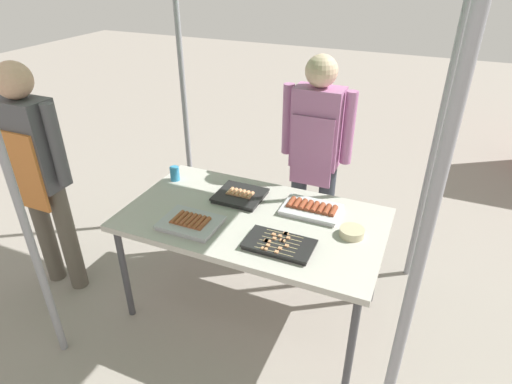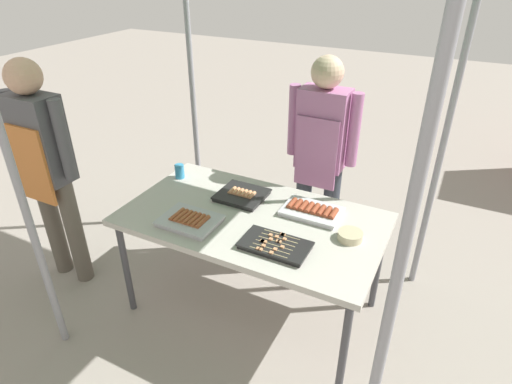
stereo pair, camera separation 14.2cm
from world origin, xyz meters
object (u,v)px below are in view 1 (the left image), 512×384
object	(u,v)px
stall_table	(253,224)
tray_grilled_sausages	(240,195)
condiment_bowl	(352,232)
customer_nearby	(37,165)
drink_cup_near_edge	(175,174)
tray_meat_skewers	(279,244)
tray_pork_links	(191,223)
vendor_woman	(316,147)
tray_spring_rolls	(312,209)

from	to	relation	value
stall_table	tray_grilled_sausages	size ratio (longest dim) A/B	5.16
condiment_bowl	tray_grilled_sausages	bearing A→B (deg)	170.06
customer_nearby	drink_cup_near_edge	bearing A→B (deg)	37.69
stall_table	drink_cup_near_edge	distance (m)	0.75
tray_meat_skewers	customer_nearby	size ratio (longest dim) A/B	0.23
tray_pork_links	condiment_bowl	world-z (taller)	tray_pork_links
tray_grilled_sausages	drink_cup_near_edge	distance (m)	0.54
tray_grilled_sausages	vendor_woman	size ratio (longest dim) A/B	0.19
tray_spring_rolls	stall_table	bearing A→B (deg)	-148.06
tray_grilled_sausages	condiment_bowl	bearing A→B (deg)	-9.94
tray_meat_skewers	vendor_woman	world-z (taller)	vendor_woman
tray_grilled_sausages	condiment_bowl	xyz separation A→B (m)	(0.77, -0.14, 0.01)
tray_grilled_sausages	customer_nearby	world-z (taller)	customer_nearby
tray_meat_skewers	drink_cup_near_edge	size ratio (longest dim) A/B	3.79
condiment_bowl	customer_nearby	distance (m)	2.04
tray_spring_rolls	vendor_woman	xyz separation A→B (m)	(-0.15, 0.55, 0.17)
stall_table	condiment_bowl	bearing A→B (deg)	4.09
tray_grilled_sausages	drink_cup_near_edge	xyz separation A→B (m)	(-0.53, 0.05, 0.03)
vendor_woman	tray_spring_rolls	bearing A→B (deg)	105.07
tray_grilled_sausages	tray_spring_rolls	xyz separation A→B (m)	(0.49, 0.02, 0.00)
stall_table	condiment_bowl	world-z (taller)	condiment_bowl
drink_cup_near_edge	tray_spring_rolls	bearing A→B (deg)	-1.58
tray_spring_rolls	vendor_woman	distance (m)	0.60
tray_meat_skewers	tray_grilled_sausages	bearing A→B (deg)	136.77
tray_pork_links	tray_spring_rolls	bearing A→B (deg)	34.88
tray_grilled_sausages	tray_spring_rolls	distance (m)	0.49
tray_spring_rolls	condiment_bowl	distance (m)	0.33
tray_grilled_sausages	vendor_woman	world-z (taller)	vendor_woman
stall_table	tray_pork_links	size ratio (longest dim) A/B	4.61
vendor_woman	tray_pork_links	bearing A→B (deg)	64.38
stall_table	condiment_bowl	size ratio (longest dim) A/B	11.27
stall_table	drink_cup_near_edge	world-z (taller)	drink_cup_near_edge
tray_pork_links	drink_cup_near_edge	distance (m)	0.61
tray_grilled_sausages	vendor_woman	bearing A→B (deg)	59.25
stall_table	tray_meat_skewers	world-z (taller)	tray_meat_skewers
stall_table	tray_spring_rolls	size ratio (longest dim) A/B	4.41
tray_pork_links	vendor_woman	size ratio (longest dim) A/B	0.22
tray_pork_links	vendor_woman	bearing A→B (deg)	64.38
condiment_bowl	customer_nearby	size ratio (longest dim) A/B	0.09
tray_pork_links	stall_table	bearing A→B (deg)	37.73
stall_table	drink_cup_near_edge	bearing A→B (deg)	162.28
condiment_bowl	customer_nearby	xyz separation A→B (m)	(-2.00, -0.35, 0.20)
vendor_woman	customer_nearby	bearing A→B (deg)	34.02
condiment_bowl	vendor_woman	world-z (taller)	vendor_woman
tray_pork_links	customer_nearby	size ratio (longest dim) A/B	0.21
tray_pork_links	condiment_bowl	bearing A→B (deg)	17.02
tray_spring_rolls	vendor_woman	bearing A→B (deg)	105.07
tray_spring_rolls	condiment_bowl	world-z (taller)	tray_spring_rolls
drink_cup_near_edge	vendor_woman	world-z (taller)	vendor_woman
stall_table	tray_grilled_sausages	world-z (taller)	tray_grilled_sausages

